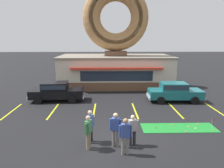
# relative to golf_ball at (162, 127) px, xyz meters

# --- Properties ---
(ground_plane) EXTENTS (160.00, 160.00, 0.00)m
(ground_plane) POSITION_rel_golf_ball_xyz_m (-2.85, -1.78, -0.05)
(ground_plane) COLOR black
(donut_shop_building) EXTENTS (12.30, 6.75, 10.96)m
(donut_shop_building) POSITION_rel_golf_ball_xyz_m (-2.28, 12.17, 3.69)
(donut_shop_building) COLOR brown
(donut_shop_building) RESTS_ON ground
(putting_mat) EXTENTS (4.36, 1.44, 0.03)m
(putting_mat) POSITION_rel_golf_ball_xyz_m (1.00, -0.08, -0.04)
(putting_mat) COLOR #1E842D
(putting_mat) RESTS_ON ground
(mini_donut_near_left) EXTENTS (0.13, 0.13, 0.04)m
(mini_donut_near_left) POSITION_rel_golf_ball_xyz_m (1.93, -0.24, -0.00)
(mini_donut_near_left) COLOR #E5C666
(mini_donut_near_left) RESTS_ON putting_mat
(mini_donut_near_right) EXTENTS (0.13, 0.13, 0.04)m
(mini_donut_near_right) POSITION_rel_golf_ball_xyz_m (2.29, 0.34, -0.00)
(mini_donut_near_right) COLOR #D17F47
(mini_donut_near_right) RESTS_ON putting_mat
(mini_donut_mid_left) EXTENTS (0.13, 0.13, 0.04)m
(mini_donut_mid_left) POSITION_rel_golf_ball_xyz_m (-0.36, -0.09, -0.00)
(mini_donut_mid_left) COLOR brown
(mini_donut_mid_left) RESTS_ON putting_mat
(mini_donut_mid_centre) EXTENTS (0.13, 0.13, 0.04)m
(mini_donut_mid_centre) POSITION_rel_golf_ball_xyz_m (2.87, -0.48, -0.00)
(mini_donut_mid_centre) COLOR #A5724C
(mini_donut_mid_centre) RESTS_ON putting_mat
(mini_donut_mid_right) EXTENTS (0.13, 0.13, 0.04)m
(mini_donut_mid_right) POSITION_rel_golf_ball_xyz_m (1.23, -0.68, -0.00)
(mini_donut_mid_right) COLOR #D8667F
(mini_donut_mid_right) RESTS_ON putting_mat
(mini_donut_far_left) EXTENTS (0.13, 0.13, 0.04)m
(mini_donut_far_left) POSITION_rel_golf_ball_xyz_m (1.63, -0.03, -0.00)
(mini_donut_far_left) COLOR #D17F47
(mini_donut_far_left) RESTS_ON putting_mat
(mini_donut_far_centre) EXTENTS (0.13, 0.13, 0.04)m
(mini_donut_far_centre) POSITION_rel_golf_ball_xyz_m (0.73, 0.33, -0.00)
(mini_donut_far_centre) COLOR #D17F47
(mini_donut_far_centre) RESTS_ON putting_mat
(golf_ball) EXTENTS (0.04, 0.04, 0.04)m
(golf_ball) POSITION_rel_golf_ball_xyz_m (0.00, 0.00, 0.00)
(golf_ball) COLOR white
(golf_ball) RESTS_ON putting_mat
(putting_flag_pin) EXTENTS (0.13, 0.01, 0.55)m
(putting_flag_pin) POSITION_rel_golf_ball_xyz_m (2.96, -0.15, 0.39)
(putting_flag_pin) COLOR silver
(putting_flag_pin) RESTS_ON putting_mat
(car_teal) EXTENTS (4.60, 2.06, 1.60)m
(car_teal) POSITION_rel_golf_ball_xyz_m (2.43, 5.57, 0.82)
(car_teal) COLOR #196066
(car_teal) RESTS_ON ground
(car_black) EXTENTS (4.63, 2.14, 1.60)m
(car_black) POSITION_rel_golf_ball_xyz_m (-7.53, 5.96, 0.82)
(car_black) COLOR black
(car_black) RESTS_ON ground
(pedestrian_blue_sweater_man) EXTENTS (0.59, 0.31, 1.72)m
(pedestrian_blue_sweater_man) POSITION_rel_golf_ball_xyz_m (-2.82, -2.24, 0.91)
(pedestrian_blue_sweater_man) COLOR slate
(pedestrian_blue_sweater_man) RESTS_ON ground
(pedestrian_hooded_kid) EXTENTS (0.37, 0.56, 1.70)m
(pedestrian_hooded_kid) POSITION_rel_golf_ball_xyz_m (-4.08, -1.75, 0.89)
(pedestrian_hooded_kid) COLOR #232328
(pedestrian_hooded_kid) RESTS_ON ground
(pedestrian_leather_jacket_man) EXTENTS (0.35, 0.57, 1.67)m
(pedestrian_leather_jacket_man) POSITION_rel_golf_ball_xyz_m (-4.12, -2.43, 0.87)
(pedestrian_leather_jacket_man) COLOR #7F7056
(pedestrian_leather_jacket_man) RESTS_ON ground
(pedestrian_clipboard_woman) EXTENTS (0.60, 0.25, 1.73)m
(pedestrian_clipboard_woman) POSITION_rel_golf_ball_xyz_m (-2.41, -2.99, 0.91)
(pedestrian_clipboard_woman) COLOR slate
(pedestrian_clipboard_woman) RESTS_ON ground
(pedestrian_beanie_man) EXTENTS (0.58, 0.33, 1.56)m
(pedestrian_beanie_man) POSITION_rel_golf_ball_xyz_m (-1.98, -2.12, 0.81)
(pedestrian_beanie_man) COLOR #232328
(pedestrian_beanie_man) RESTS_ON ground
(trash_bin) EXTENTS (0.57, 0.57, 0.97)m
(trash_bin) POSITION_rel_golf_ball_xyz_m (3.51, 9.13, 0.45)
(trash_bin) COLOR #1E662D
(trash_bin) RESTS_ON ground
(parking_stripe_far_left) EXTENTS (0.12, 3.60, 0.01)m
(parking_stripe_far_left) POSITION_rel_golf_ball_xyz_m (-10.17, 3.22, -0.05)
(parking_stripe_far_left) COLOR yellow
(parking_stripe_far_left) RESTS_ON ground
(parking_stripe_left) EXTENTS (0.12, 3.60, 0.01)m
(parking_stripe_left) POSITION_rel_golf_ball_xyz_m (-7.17, 3.22, -0.05)
(parking_stripe_left) COLOR yellow
(parking_stripe_left) RESTS_ON ground
(parking_stripe_mid_left) EXTENTS (0.12, 3.60, 0.01)m
(parking_stripe_mid_left) POSITION_rel_golf_ball_xyz_m (-4.17, 3.22, -0.05)
(parking_stripe_mid_left) COLOR yellow
(parking_stripe_mid_left) RESTS_ON ground
(parking_stripe_centre) EXTENTS (0.12, 3.60, 0.01)m
(parking_stripe_centre) POSITION_rel_golf_ball_xyz_m (-1.17, 3.22, -0.05)
(parking_stripe_centre) COLOR yellow
(parking_stripe_centre) RESTS_ON ground
(parking_stripe_mid_right) EXTENTS (0.12, 3.60, 0.01)m
(parking_stripe_mid_right) POSITION_rel_golf_ball_xyz_m (1.83, 3.22, -0.05)
(parking_stripe_mid_right) COLOR yellow
(parking_stripe_mid_right) RESTS_ON ground
(parking_stripe_right) EXTENTS (0.12, 3.60, 0.01)m
(parking_stripe_right) POSITION_rel_golf_ball_xyz_m (4.83, 3.22, -0.05)
(parking_stripe_right) COLOR yellow
(parking_stripe_right) RESTS_ON ground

